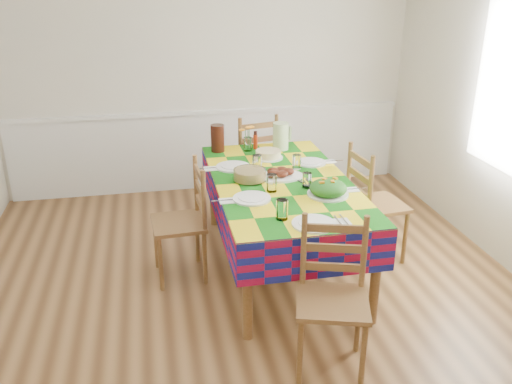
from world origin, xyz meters
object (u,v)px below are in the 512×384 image
(dining_table, at_px, (282,190))
(meat_platter, at_px, (280,174))
(tea_pitcher, at_px, (218,138))
(chair_near, at_px, (332,298))
(chair_left, at_px, (184,222))
(chair_right, at_px, (373,205))
(green_pitcher, at_px, (281,136))
(chair_far, at_px, (253,162))

(dining_table, relative_size, meat_platter, 5.26)
(tea_pitcher, bearing_deg, chair_near, -78.77)
(chair_left, height_order, chair_right, chair_right)
(meat_platter, relative_size, tea_pitcher, 1.52)
(chair_near, height_order, chair_left, chair_near)
(chair_near, bearing_deg, tea_pitcher, 117.94)
(meat_platter, distance_m, chair_near, 1.39)
(green_pitcher, distance_m, chair_left, 1.35)
(dining_table, height_order, chair_left, chair_left)
(dining_table, height_order, meat_platter, meat_platter)
(tea_pitcher, relative_size, chair_left, 0.26)
(tea_pitcher, relative_size, chair_near, 0.26)
(dining_table, bearing_deg, green_pitcher, 77.06)
(meat_platter, bearing_deg, chair_right, -4.99)
(chair_near, bearing_deg, green_pitcher, 102.02)
(meat_platter, distance_m, tea_pitcher, 0.89)
(meat_platter, height_order, chair_near, chair_near)
(chair_left, distance_m, chair_right, 1.62)
(meat_platter, bearing_deg, dining_table, -88.27)
(tea_pitcher, height_order, chair_left, tea_pitcher)
(chair_near, bearing_deg, chair_left, 139.39)
(meat_platter, relative_size, chair_far, 0.37)
(tea_pitcher, height_order, chair_far, tea_pitcher)
(meat_platter, bearing_deg, tea_pitcher, 117.38)
(meat_platter, xyz_separation_m, chair_near, (0.02, -1.35, -0.33))
(tea_pitcher, relative_size, chair_far, 0.25)
(meat_platter, xyz_separation_m, chair_far, (0.01, 1.21, -0.31))
(green_pitcher, relative_size, chair_right, 0.25)
(meat_platter, height_order, green_pitcher, green_pitcher)
(chair_near, distance_m, chair_left, 1.52)
(chair_near, bearing_deg, meat_platter, 107.36)
(tea_pitcher, height_order, chair_right, tea_pitcher)
(chair_far, bearing_deg, meat_platter, 78.49)
(chair_left, bearing_deg, green_pitcher, 124.95)
(green_pitcher, height_order, chair_near, green_pitcher)
(chair_far, bearing_deg, chair_near, 79.10)
(dining_table, bearing_deg, chair_far, 89.59)
(meat_platter, distance_m, chair_left, 0.88)
(tea_pitcher, xyz_separation_m, chair_near, (0.42, -2.13, -0.43))
(dining_table, xyz_separation_m, chair_right, (0.81, -0.00, -0.20))
(chair_near, distance_m, chair_right, 1.50)
(green_pitcher, relative_size, chair_far, 0.25)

